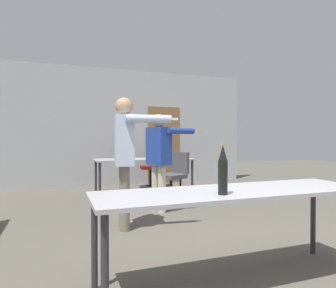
# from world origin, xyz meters

# --- Properties ---
(back_wall) EXTENTS (6.77, 0.12, 2.97)m
(back_wall) POSITION_xyz_m (0.02, 6.15, 1.47)
(back_wall) COLOR #B2B5B7
(back_wall) RESTS_ON ground_plane
(conference_table_near) EXTENTS (2.30, 0.66, 0.76)m
(conference_table_near) POSITION_xyz_m (-0.23, 0.57, 0.69)
(conference_table_near) COLOR #A8A8AD
(conference_table_near) RESTS_ON ground_plane
(conference_table_far) EXTENTS (2.08, 0.77, 0.76)m
(conference_table_far) POSITION_xyz_m (0.15, 4.67, 0.69)
(conference_table_far) COLOR #A8A8AD
(conference_table_far) RESTS_ON ground_plane
(person_far_watching) EXTENTS (0.76, 0.68, 1.71)m
(person_far_watching) POSITION_xyz_m (-0.76, 2.34, 1.04)
(person_far_watching) COLOR slate
(person_far_watching) RESTS_ON ground_plane
(person_near_casual) EXTENTS (0.84, 0.57, 1.57)m
(person_near_casual) POSITION_xyz_m (-0.04, 3.07, 0.95)
(person_near_casual) COLOR beige
(person_near_casual) RESTS_ON ground_plane
(office_chair_mid_tucked) EXTENTS (0.58, 0.52, 0.95)m
(office_chair_mid_tucked) POSITION_xyz_m (0.61, 5.47, 0.45)
(office_chair_mid_tucked) COLOR black
(office_chair_mid_tucked) RESTS_ON ground_plane
(office_chair_near_pushed) EXTENTS (0.66, 0.63, 0.91)m
(office_chair_near_pushed) POSITION_xyz_m (0.55, 3.96, 0.42)
(office_chair_near_pushed) COLOR black
(office_chair_near_pushed) RESTS_ON ground_plane
(beer_bottle) EXTENTS (0.07, 0.07, 0.37)m
(beer_bottle) POSITION_xyz_m (-0.44, 0.42, 0.93)
(beer_bottle) COLOR black
(beer_bottle) RESTS_ON conference_table_near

